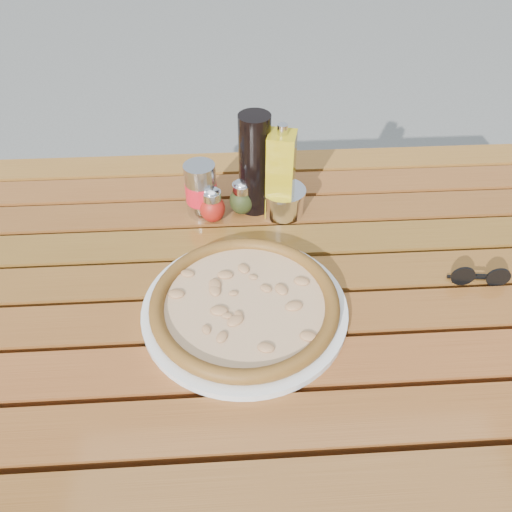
{
  "coord_description": "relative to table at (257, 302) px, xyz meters",
  "views": [
    {
      "loc": [
        -0.04,
        -0.67,
        1.42
      ],
      "look_at": [
        0.0,
        0.02,
        0.78
      ],
      "focal_mm": 35.0,
      "sensor_mm": 36.0,
      "label": 1
    }
  ],
  "objects": [
    {
      "name": "plate",
      "position": [
        -0.03,
        -0.09,
        0.08
      ],
      "size": [
        0.47,
        0.47,
        0.01
      ],
      "primitive_type": "cylinder",
      "rotation": [
        0.0,
        0.0,
        -0.37
      ],
      "color": "silver",
      "rests_on": "table"
    },
    {
      "name": "soda_can",
      "position": [
        -0.11,
        0.2,
        0.13
      ],
      "size": [
        0.07,
        0.07,
        0.12
      ],
      "rotation": [
        0.0,
        0.0,
        0.09
      ],
      "color": "silver",
      "rests_on": "table"
    },
    {
      "name": "pizza",
      "position": [
        -0.03,
        -0.09,
        0.1
      ],
      "size": [
        0.45,
        0.45,
        0.03
      ],
      "rotation": [
        0.0,
        0.0,
        -0.56
      ],
      "color": "beige",
      "rests_on": "plate"
    },
    {
      "name": "dark_bottle",
      "position": [
        0.01,
        0.21,
        0.19
      ],
      "size": [
        0.07,
        0.07,
        0.22
      ],
      "primitive_type": "cylinder",
      "rotation": [
        0.0,
        0.0,
        0.07
      ],
      "color": "black",
      "rests_on": "table"
    },
    {
      "name": "sunglasses",
      "position": [
        0.41,
        -0.05,
        0.09
      ],
      "size": [
        0.11,
        0.03,
        0.04
      ],
      "rotation": [
        0.0,
        0.0,
        -0.11
      ],
      "color": "black",
      "rests_on": "table"
    },
    {
      "name": "olive_oil_cruet",
      "position": [
        0.06,
        0.19,
        0.17
      ],
      "size": [
        0.07,
        0.07,
        0.21
      ],
      "rotation": [
        0.0,
        0.0,
        -0.24
      ],
      "color": "#AC9312",
      "rests_on": "table"
    },
    {
      "name": "table",
      "position": [
        0.0,
        0.0,
        0.0
      ],
      "size": [
        1.4,
        0.9,
        0.75
      ],
      "color": "#3A1C0D",
      "rests_on": "ground"
    },
    {
      "name": "pepper_shaker",
      "position": [
        -0.08,
        0.17,
        0.11
      ],
      "size": [
        0.06,
        0.06,
        0.08
      ],
      "rotation": [
        0.0,
        0.0,
        -0.19
      ],
      "color": "#AF1E14",
      "rests_on": "table"
    },
    {
      "name": "ground",
      "position": [
        0.0,
        0.0,
        -0.67
      ],
      "size": [
        60.0,
        60.0,
        0.0
      ],
      "primitive_type": "plane",
      "color": "slate",
      "rests_on": "ground"
    },
    {
      "name": "oregano_shaker",
      "position": [
        -0.02,
        0.2,
        0.11
      ],
      "size": [
        0.06,
        0.06,
        0.08
      ],
      "rotation": [
        0.0,
        0.0,
        -0.12
      ],
      "color": "#303917",
      "rests_on": "table"
    },
    {
      "name": "parmesan_tin",
      "position": [
        0.07,
        0.19,
        0.11
      ],
      "size": [
        0.1,
        0.1,
        0.07
      ],
      "rotation": [
        0.0,
        0.0,
        0.01
      ],
      "color": "white",
      "rests_on": "table"
    }
  ]
}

